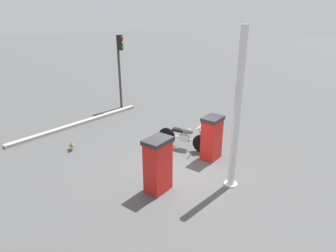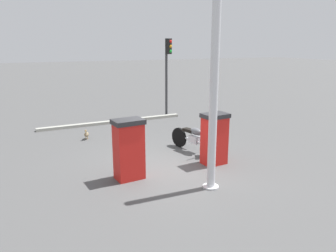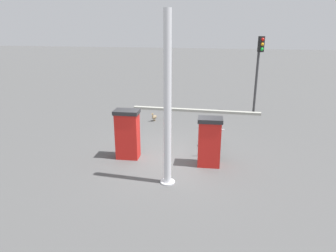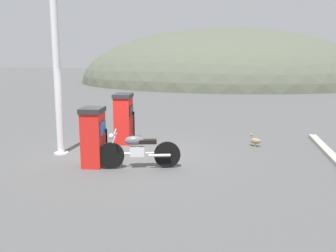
{
  "view_description": "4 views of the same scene",
  "coord_description": "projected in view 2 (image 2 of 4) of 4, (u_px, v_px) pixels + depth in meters",
  "views": [
    {
      "loc": [
        -5.32,
        6.35,
        4.76
      ],
      "look_at": [
        0.82,
        -0.4,
        1.16
      ],
      "focal_mm": 31.06,
      "sensor_mm": 36.0,
      "label": 1
    },
    {
      "loc": [
        -8.12,
        3.81,
        3.47
      ],
      "look_at": [
        0.76,
        -0.33,
        1.0
      ],
      "focal_mm": 35.07,
      "sensor_mm": 36.0,
      "label": 2
    },
    {
      "loc": [
        -8.95,
        -2.02,
        4.01
      ],
      "look_at": [
        0.66,
        0.21,
        0.84
      ],
      "focal_mm": 32.27,
      "sensor_mm": 36.0,
      "label": 3
    },
    {
      "loc": [
        3.29,
        -10.41,
        2.88
      ],
      "look_at": [
        1.26,
        0.44,
        0.78
      ],
      "focal_mm": 41.24,
      "sensor_mm": 36.0,
      "label": 4
    }
  ],
  "objects": [
    {
      "name": "motorcycle_near_pump",
      "position": [
        194.0,
        138.0,
        10.68
      ],
      "size": [
        2.05,
        0.71,
        0.97
      ],
      "color": "black",
      "rests_on": "ground"
    },
    {
      "name": "road_edge_kerb",
      "position": [
        113.0,
        122.0,
        14.69
      ],
      "size": [
        0.41,
        6.49,
        0.12
      ],
      "color": "#9E9E93",
      "rests_on": "ground"
    },
    {
      "name": "canopy_support_pole",
      "position": [
        214.0,
        101.0,
        7.62
      ],
      "size": [
        0.4,
        0.4,
        4.48
      ],
      "color": "silver",
      "rests_on": "ground"
    },
    {
      "name": "roadside_traffic_light",
      "position": [
        168.0,
        64.0,
        15.74
      ],
      "size": [
        0.39,
        0.31,
        3.7
      ],
      "color": "#38383A",
      "rests_on": "ground"
    },
    {
      "name": "wandering_duck",
      "position": [
        86.0,
        134.0,
        12.2
      ],
      "size": [
        0.39,
        0.26,
        0.4
      ],
      "color": "#847051",
      "rests_on": "ground"
    },
    {
      "name": "fuel_pump_far",
      "position": [
        129.0,
        149.0,
        8.5
      ],
      "size": [
        0.62,
        0.83,
        1.6
      ],
      "color": "red",
      "rests_on": "ground"
    },
    {
      "name": "fuel_pump_near",
      "position": [
        214.0,
        138.0,
        9.58
      ],
      "size": [
        0.61,
        0.78,
        1.52
      ],
      "color": "red",
      "rests_on": "ground"
    },
    {
      "name": "ground_plane",
      "position": [
        169.0,
        166.0,
        9.54
      ],
      "size": [
        120.0,
        120.0,
        0.0
      ],
      "primitive_type": "plane",
      "color": "#4C4C4C"
    }
  ]
}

